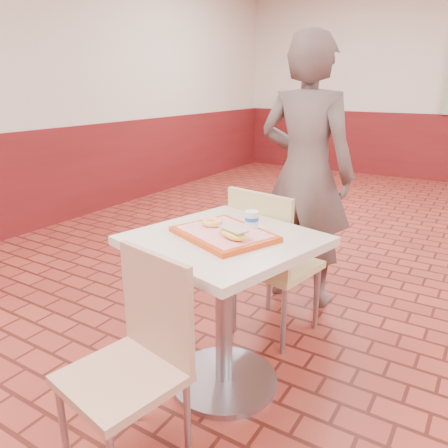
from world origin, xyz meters
The scene contains 8 objects.
main_table centered at (-1.05, -0.79, 0.53)m, with size 0.74×0.74×0.79m.
chair_main_front centered at (-1.10, -1.34, 0.47)m, with size 0.46×0.46×0.85m.
chair_main_back centered at (-1.07, -0.27, 0.50)m, with size 0.48×0.48×0.90m.
customer centered at (-1.10, 0.30, 0.88)m, with size 0.64×0.42×1.76m, color brown.
serving_tray centered at (-1.05, -0.79, 0.80)m, with size 0.42×0.33×0.03m.
ring_donut centered at (-1.14, -0.75, 0.83)m, with size 0.10×0.10×0.03m, color #EFA957.
long_john_donut centered at (-0.97, -0.85, 0.83)m, with size 0.17×0.12×0.05m.
paper_cup centered at (-0.97, -0.68, 0.85)m, with size 0.06×0.06×0.08m.
Camera 1 is at (-0.07, -2.36, 1.45)m, focal length 35.00 mm.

